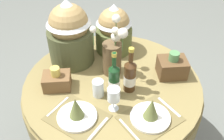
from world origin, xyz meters
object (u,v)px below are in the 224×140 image
Objects in this scene: place_setting_left at (77,112)px; wine_glass_left at (114,95)px; flower_vase at (113,54)px; gift_tub_back_left at (69,30)px; gift_tub_back_centre at (114,27)px; wine_bottle_left at (130,75)px; place_setting_right at (151,113)px; woven_basket_side_right at (172,67)px; dining_table at (112,96)px; tumbler_near_left at (98,88)px; wine_bottle_right at (114,80)px; woven_basket_side_left at (57,80)px.

wine_glass_left reaches higher than place_setting_left.
wine_glass_left is (0.22, 0.05, 0.07)m from place_setting_left.
wine_glass_left is (-0.02, -0.35, -0.05)m from flower_vase.
gift_tub_back_centre is at bearing 20.00° from gift_tub_back_left.
gift_tub_back_centre reaches higher than wine_bottle_left.
place_setting_right is at bearing -78.44° from gift_tub_back_centre.
woven_basket_side_right is (0.23, 0.39, 0.03)m from place_setting_right.
place_setting_right is at bearing -120.54° from woven_basket_side_right.
place_setting_right is 0.29m from wine_bottle_left.
tumbler_near_left is (-0.10, -0.12, 0.21)m from dining_table.
place_setting_right is at bearing -24.97° from wine_glass_left.
place_setting_left is 0.24m from wine_glass_left.
gift_tub_back_centre is (0.04, 0.40, 0.35)m from dining_table.
place_setting_left is at bearing 174.30° from place_setting_right.
wine_bottle_left is at bearing -158.56° from woven_basket_side_right.
dining_table is 0.48m from woven_basket_side_right.
woven_basket_side_right is at bearing 27.45° from place_setting_left.
gift_tub_back_centre is at bearing 74.10° from tumbler_near_left.
gift_tub_back_centre is (-0.06, 0.48, 0.08)m from wine_bottle_left.
wine_glass_left is at bearing -93.06° from dining_table.
flower_vase is (0.25, 0.41, 0.12)m from place_setting_left.
wine_bottle_left is at bearing 109.00° from place_setting_right.
wine_bottle_right is 2.84× the size of tumbler_near_left.
flower_vase is at bearing 171.35° from woven_basket_side_right.
woven_basket_side_left reaches higher than tumbler_near_left.
gift_tub_back_centre is at bearing 84.78° from wine_bottle_right.
wine_glass_left is 0.17m from tumbler_near_left.
woven_basket_side_left is at bearing -175.63° from woven_basket_side_right.
gift_tub_back_centre reaches higher than dining_table.
place_setting_left is at bearing -128.12° from dining_table.
wine_bottle_left is 0.35m from woven_basket_side_right.
place_setting_right is at bearing -60.37° from dining_table.
flower_vase is 1.26× the size of wine_bottle_left.
dining_table is 2.95× the size of place_setting_right.
dining_table is 0.33m from flower_vase.
tumbler_near_left is at bearing -116.89° from flower_vase.
gift_tub_back_left is at bearing 149.43° from flower_vase.
gift_tub_back_centre is (0.33, 0.12, -0.06)m from gift_tub_back_left.
woven_basket_side_left is at bearing 172.40° from wine_bottle_left.
wine_bottle_left is (-0.09, 0.26, 0.07)m from place_setting_right.
wine_bottle_right is (0.23, 0.18, 0.08)m from place_setting_left.
wine_bottle_right reaches higher than wine_glass_left.
wine_glass_left is 0.85× the size of woven_basket_side_right.
wine_glass_left is 0.53m from woven_basket_side_right.
gift_tub_back_centre is at bearing 68.04° from place_setting_left.
wine_glass_left is (-0.01, -0.25, 0.26)m from dining_table.
woven_basket_side_left is (-0.14, 0.28, 0.01)m from place_setting_left.
wine_glass_left is at bearing -62.92° from gift_tub_back_left.
woven_basket_side_right is at bearing 21.44° from wine_bottle_left.
dining_table is at bearing -174.40° from woven_basket_side_right.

